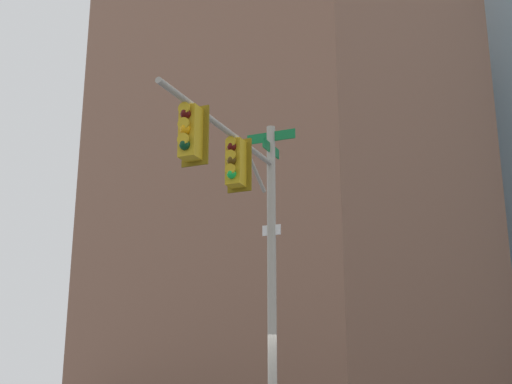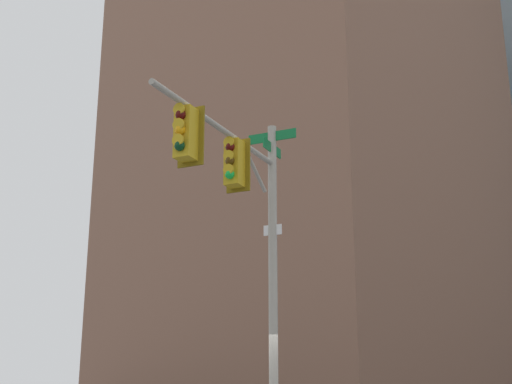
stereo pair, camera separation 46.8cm
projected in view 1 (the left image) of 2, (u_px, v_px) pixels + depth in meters
The scene contains 3 objects.
signal_pole_assembly at pixel (243, 205), 14.20m from camera, with size 5.37×2.14×7.42m.
building_brick_nearside at pixel (293, 63), 47.75m from camera, with size 20.47×20.53×46.44m, color #845B47.
building_brick_midblock at pixel (406, 230), 60.52m from camera, with size 17.35×14.47×28.90m, color brown.
Camera 1 is at (12.11, 10.05, 1.56)m, focal length 47.19 mm.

